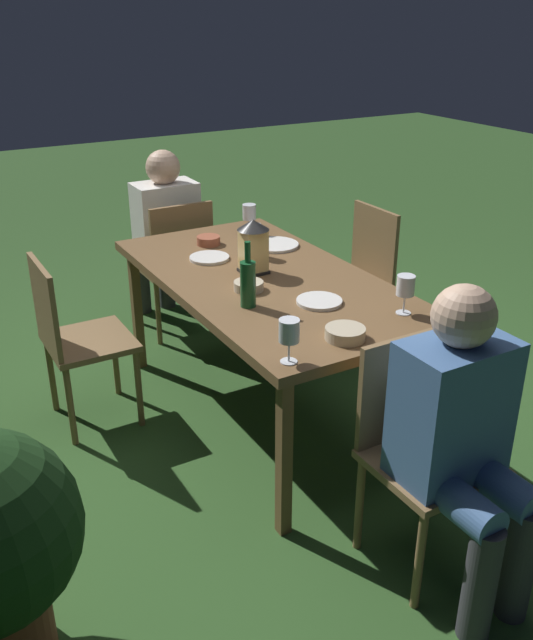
{
  "coord_description": "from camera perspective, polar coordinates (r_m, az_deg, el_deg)",
  "views": [
    {
      "loc": [
        -2.69,
        1.54,
        1.95
      ],
      "look_at": [
        0.0,
        0.0,
        0.53
      ],
      "focal_mm": 38.94,
      "sensor_mm": 36.0,
      "label": 1
    }
  ],
  "objects": [
    {
      "name": "lantern_centerpiece",
      "position": [
        3.32,
        -1.1,
        6.32
      ],
      "size": [
        0.15,
        0.15,
        0.27
      ],
      "color": "black",
      "rests_on": "dining_table"
    },
    {
      "name": "chair_head_far",
      "position": [
        4.36,
        -7.4,
        4.82
      ],
      "size": [
        0.4,
        0.42,
        0.87
      ],
      "color": "brown",
      "rests_on": "ground"
    },
    {
      "name": "wine_glass_d",
      "position": [
        2.48,
        1.87,
        -1.07
      ],
      "size": [
        0.08,
        0.08,
        0.17
      ],
      "color": "silver",
      "rests_on": "dining_table"
    },
    {
      "name": "chair_head_near",
      "position": [
        2.63,
        12.48,
        -9.82
      ],
      "size": [
        0.4,
        0.42,
        0.87
      ],
      "color": "brown",
      "rests_on": "ground"
    },
    {
      "name": "bowl_olives",
      "position": [
        2.7,
        6.49,
        -1.06
      ],
      "size": [
        0.16,
        0.16,
        0.05
      ],
      "color": "#BCAD8E",
      "rests_on": "dining_table"
    },
    {
      "name": "plate_b",
      "position": [
        3.56,
        -4.72,
        5.12
      ],
      "size": [
        0.2,
        0.2,
        0.01
      ],
      "primitive_type": "cylinder",
      "color": "silver",
      "rests_on": "dining_table"
    },
    {
      "name": "person_in_cream",
      "position": [
        4.49,
        -8.49,
        7.36
      ],
      "size": [
        0.48,
        0.38,
        1.15
      ],
      "color": "white",
      "rests_on": "ground"
    },
    {
      "name": "chair_side_left_b",
      "position": [
        4.16,
        7.46,
        3.82
      ],
      "size": [
        0.42,
        0.4,
        0.87
      ],
      "color": "brown",
      "rests_on": "ground"
    },
    {
      "name": "bowl_bread",
      "position": [
        3.78,
        -4.79,
        6.56
      ],
      "size": [
        0.13,
        0.13,
        0.05
      ],
      "color": "#9E5138",
      "rests_on": "dining_table"
    },
    {
      "name": "wine_glass_c",
      "position": [
        2.93,
        11.36,
        2.65
      ],
      "size": [
        0.08,
        0.08,
        0.17
      ],
      "color": "silver",
      "rests_on": "dining_table"
    },
    {
      "name": "plate_a",
      "position": [
        3.03,
        4.36,
        1.55
      ],
      "size": [
        0.2,
        0.2,
        0.01
      ],
      "primitive_type": "cylinder",
      "color": "silver",
      "rests_on": "dining_table"
    },
    {
      "name": "green_bottle_on_table",
      "position": [
        2.95,
        -1.53,
        3.1
      ],
      "size": [
        0.07,
        0.07,
        0.29
      ],
      "color": "#195128",
      "rests_on": "dining_table"
    },
    {
      "name": "chair_side_right_b",
      "position": [
        3.48,
        -15.55,
        -1.21
      ],
      "size": [
        0.42,
        0.4,
        0.87
      ],
      "color": "brown",
      "rests_on": "ground"
    },
    {
      "name": "bowl_salad",
      "position": [
        3.15,
        -1.48,
        2.85
      ],
      "size": [
        0.14,
        0.14,
        0.04
      ],
      "color": "#BCAD8E",
      "rests_on": "dining_table"
    },
    {
      "name": "dining_table",
      "position": [
        3.34,
        0.0,
        2.67
      ],
      "size": [
        1.76,
        0.91,
        0.76
      ],
      "color": "brown",
      "rests_on": "ground"
    },
    {
      "name": "ground_plane",
      "position": [
        3.66,
        0.0,
        -7.59
      ],
      "size": [
        16.0,
        16.0,
        0.0
      ],
      "primitive_type": "plane",
      "color": "#2D5123"
    },
    {
      "name": "person_in_blue",
      "position": [
        2.44,
        15.86,
        -9.01
      ],
      "size": [
        0.48,
        0.38,
        1.15
      ],
      "color": "#426699",
      "rests_on": "ground"
    },
    {
      "name": "wine_glass_a",
      "position": [
        3.56,
        -1.04,
        7.08
      ],
      "size": [
        0.08,
        0.08,
        0.17
      ],
      "color": "silver",
      "rests_on": "dining_table"
    },
    {
      "name": "plate_c",
      "position": [
        3.74,
        0.66,
        6.2
      ],
      "size": [
        0.26,
        0.26,
        0.01
      ],
      "primitive_type": "cylinder",
      "color": "white",
      "rests_on": "dining_table"
    },
    {
      "name": "wine_glass_b",
      "position": [
        3.92,
        -1.43,
        8.74
      ],
      "size": [
        0.08,
        0.08,
        0.17
      ],
      "color": "silver",
      "rests_on": "dining_table"
    }
  ]
}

